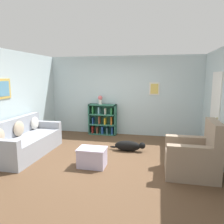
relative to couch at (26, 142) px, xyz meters
The scene contains 9 objects.
ground_plane 2.11m from the couch, ahead, with size 14.00×14.00×0.00m, color brown.
wall_back 3.38m from the couch, 50.22° to the left, with size 5.60×0.13×2.60m.
wall_left 1.11m from the couch, 153.73° to the left, with size 0.13×5.00×2.60m.
couch is the anchor object (origin of this frame).
bookshelf 2.69m from the couch, 58.61° to the left, with size 0.93×0.30×1.02m.
recliner_chair 3.96m from the couch, ahead, with size 0.97×0.85×1.11m.
coffee_table 1.89m from the couch, 11.38° to the right, with size 0.61×0.43×0.42m.
dog 2.62m from the couch, 17.57° to the left, with size 0.96×0.25×0.27m.
vase 2.76m from the couch, 59.85° to the left, with size 0.15×0.15×0.29m.
Camera 1 is at (1.14, -4.93, 1.95)m, focal length 35.00 mm.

